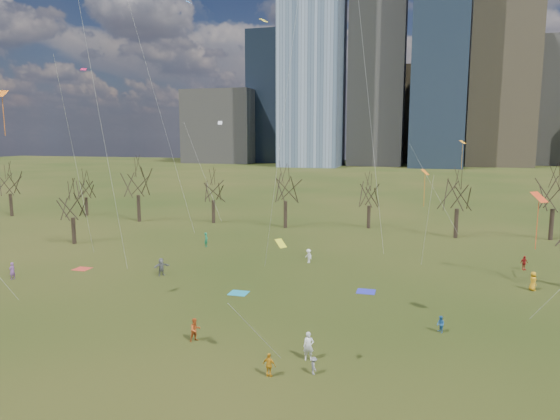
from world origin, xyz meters
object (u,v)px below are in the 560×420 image
(blanket_crimson, at_px, (82,269))
(person_1, at_px, (309,346))
(blanket_navy, at_px, (366,291))
(person_4, at_px, (269,365))
(blanket_teal, at_px, (239,293))
(person_2, at_px, (195,330))

(blanket_crimson, xyz_separation_m, person_1, (27.05, -14.28, 0.87))
(blanket_navy, height_order, person_4, person_4)
(blanket_navy, distance_m, blanket_crimson, 29.04)
(blanket_navy, bearing_deg, person_1, -97.79)
(blanket_crimson, xyz_separation_m, person_4, (25.36, -17.03, 0.69))
(blanket_navy, xyz_separation_m, blanket_crimson, (-29.04, -0.30, 0.00))
(person_1, height_order, person_4, person_1)
(blanket_navy, height_order, person_1, person_1)
(blanket_teal, xyz_separation_m, person_2, (0.79, -10.43, 0.78))
(person_2, height_order, person_4, person_2)
(blanket_crimson, distance_m, person_1, 30.60)
(blanket_teal, relative_size, person_4, 1.14)
(person_2, bearing_deg, blanket_navy, 3.06)
(blanket_crimson, relative_size, person_1, 0.90)
(blanket_crimson, bearing_deg, blanket_teal, -9.72)
(person_1, distance_m, person_2, 7.94)
(person_4, bearing_deg, blanket_crimson, -23.44)
(person_2, relative_size, person_4, 1.13)
(blanket_teal, distance_m, blanket_crimson, 18.62)
(blanket_crimson, height_order, person_4, person_4)
(blanket_crimson, bearing_deg, person_2, -35.34)
(blanket_teal, relative_size, person_1, 0.90)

